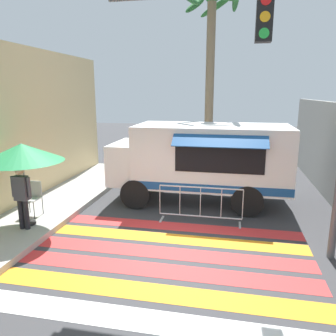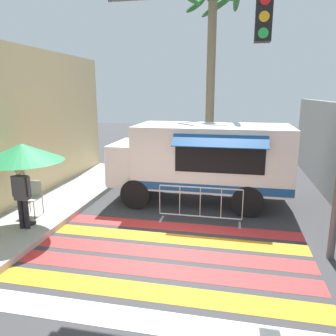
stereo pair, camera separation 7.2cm
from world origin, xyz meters
TOP-DOWN VIEW (x-y plane):
  - ground_plane at (0.00, 0.00)m, footprint 60.00×60.00m
  - crosswalk_painted at (0.00, -0.39)m, footprint 6.40×4.36m
  - food_truck at (0.24, 3.70)m, footprint 5.66×2.72m
  - traffic_signal_pole at (2.50, 0.50)m, footprint 5.14×0.29m
  - patio_umbrella at (-3.87, 0.52)m, footprint 2.06×2.06m
  - folding_chair at (-4.15, 1.20)m, footprint 0.44×0.44m
  - vendor_person at (-3.80, 0.25)m, footprint 0.53×0.22m
  - barricade_front at (0.51, 1.91)m, footprint 2.32×0.44m
  - palm_tree at (0.30, 6.85)m, footprint 2.36×2.26m

SIDE VIEW (x-z plane):
  - ground_plane at x=0.00m, z-range 0.00..0.00m
  - crosswalk_painted at x=0.00m, z-range 0.00..0.01m
  - barricade_front at x=0.51m, z-range 0.00..1.05m
  - folding_chair at x=-4.15m, z-range 0.26..1.23m
  - vendor_person at x=-3.80m, z-range 0.27..1.91m
  - food_truck at x=0.24m, z-range 0.23..2.78m
  - patio_umbrella at x=-3.87m, z-range 1.00..3.16m
  - traffic_signal_pole at x=2.50m, z-range 1.10..7.08m
  - palm_tree at x=0.30m, z-range 1.37..8.82m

